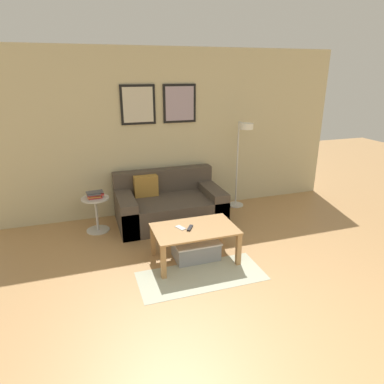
# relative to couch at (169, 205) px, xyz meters

# --- Properties ---
(wall_back) EXTENTS (5.60, 0.09, 2.55)m
(wall_back) POSITION_rel_couch_xyz_m (0.23, 0.50, 1.02)
(wall_back) COLOR #C6BC93
(wall_back) RESTS_ON ground_plane
(area_rug) EXTENTS (1.44, 0.62, 0.01)m
(area_rug) POSITION_rel_couch_xyz_m (-0.04, -1.61, -0.26)
(area_rug) COLOR #B2B79E
(area_rug) RESTS_ON ground_plane
(couch) EXTENTS (1.58, 0.95, 0.74)m
(couch) POSITION_rel_couch_xyz_m (0.00, 0.00, 0.00)
(couch) COLOR #4C4238
(couch) RESTS_ON ground_plane
(coffee_table) EXTENTS (0.99, 0.62, 0.43)m
(coffee_table) POSITION_rel_couch_xyz_m (0.00, -1.23, 0.09)
(coffee_table) COLOR #AD7F4C
(coffee_table) RESTS_ON ground_plane
(storage_bin) EXTENTS (0.56, 0.39, 0.23)m
(storage_bin) POSITION_rel_couch_xyz_m (0.03, -1.19, -0.14)
(storage_bin) COLOR gray
(storage_bin) RESTS_ON ground_plane
(floor_lamp) EXTENTS (0.27, 0.50, 1.45)m
(floor_lamp) POSITION_rel_couch_xyz_m (1.26, 0.10, 0.72)
(floor_lamp) COLOR silver
(floor_lamp) RESTS_ON ground_plane
(side_table) EXTENTS (0.39, 0.39, 0.51)m
(side_table) POSITION_rel_couch_xyz_m (-1.08, -0.02, 0.05)
(side_table) COLOR silver
(side_table) RESTS_ON ground_plane
(book_stack) EXTENTS (0.25, 0.19, 0.09)m
(book_stack) POSITION_rel_couch_xyz_m (-1.07, -0.01, 0.30)
(book_stack) COLOR #B73333
(book_stack) RESTS_ON side_table
(remote_control) EXTENTS (0.11, 0.15, 0.02)m
(remote_control) POSITION_rel_couch_xyz_m (-0.06, -1.23, 0.18)
(remote_control) COLOR #232328
(remote_control) RESTS_ON coffee_table
(cell_phone) EXTENTS (0.11, 0.15, 0.01)m
(cell_phone) POSITION_rel_couch_xyz_m (-0.16, -1.18, 0.17)
(cell_phone) COLOR silver
(cell_phone) RESTS_ON coffee_table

